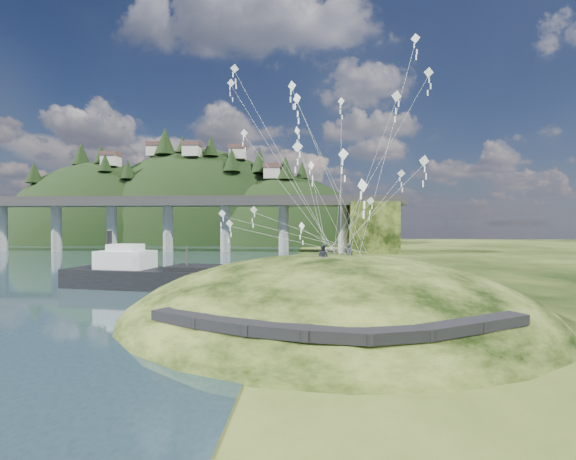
{
  "coord_description": "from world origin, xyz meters",
  "views": [
    {
      "loc": [
        6.2,
        -30.59,
        7.64
      ],
      "look_at": [
        4.0,
        6.0,
        7.0
      ],
      "focal_mm": 24.0,
      "sensor_mm": 36.0,
      "label": 1
    }
  ],
  "objects": [
    {
      "name": "wooden_dock",
      "position": [
        -3.05,
        3.7,
        0.38
      ],
      "size": [
        11.98,
        2.01,
        0.85
      ],
      "color": "#351A15",
      "rests_on": "ground"
    },
    {
      "name": "work_barge",
      "position": [
        -13.61,
        13.56,
        1.69
      ],
      "size": [
        19.8,
        7.93,
        6.74
      ],
      "color": "black",
      "rests_on": "ground"
    },
    {
      "name": "kite_flyers",
      "position": [
        7.82,
        0.8,
        5.94
      ],
      "size": [
        3.17,
        2.36,
        1.97
      ],
      "color": "#272934",
      "rests_on": "ground"
    },
    {
      "name": "ground",
      "position": [
        0.0,
        0.0,
        0.0
      ],
      "size": [
        320.0,
        320.0,
        0.0
      ],
      "primitive_type": "plane",
      "color": "black",
      "rests_on": "ground"
    },
    {
      "name": "grass_hill",
      "position": [
        8.0,
        2.0,
        -1.5
      ],
      "size": [
        36.0,
        32.0,
        13.0
      ],
      "color": "black",
      "rests_on": "ground"
    },
    {
      "name": "far_ridge",
      "position": [
        -43.58,
        122.17,
        -7.44
      ],
      "size": [
        153.0,
        70.0,
        94.5
      ],
      "color": "black",
      "rests_on": "ground"
    },
    {
      "name": "kite_swarm",
      "position": [
        6.67,
        2.61,
        14.34
      ],
      "size": [
        19.3,
        17.52,
        17.68
      ],
      "color": "white",
      "rests_on": "ground"
    },
    {
      "name": "footpath",
      "position": [
        7.46,
        -9.74,
        2.08
      ],
      "size": [
        22.29,
        5.84,
        0.83
      ],
      "color": "black",
      "rests_on": "ground"
    },
    {
      "name": "bridge",
      "position": [
        -26.46,
        70.07,
        9.7
      ],
      "size": [
        160.0,
        11.0,
        15.0
      ],
      "color": "#2D2B2B",
      "rests_on": "ground"
    }
  ]
}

